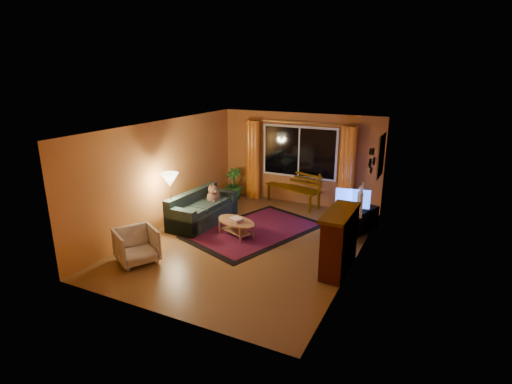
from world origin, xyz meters
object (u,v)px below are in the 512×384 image
at_px(sofa, 203,208).
at_px(armchair, 136,244).
at_px(floor_lamp, 171,203).
at_px(bench, 293,196).
at_px(coffee_table, 236,228).
at_px(tv_console, 355,222).

bearing_deg(sofa, armchair, -87.14).
xyz_separation_m(sofa, floor_lamp, (-0.31, -0.79, 0.31)).
distance_m(sofa, armchair, 2.30).
bearing_deg(floor_lamp, bench, 59.72).
xyz_separation_m(coffee_table, tv_console, (2.35, 1.38, 0.08)).
xyz_separation_m(bench, coffee_table, (-0.34, -2.62, -0.06)).
distance_m(armchair, floor_lamp, 1.57).
relative_size(sofa, armchair, 2.54).
bearing_deg(coffee_table, sofa, 161.84).
xyz_separation_m(armchair, coffee_table, (1.13, 1.93, -0.18)).
relative_size(floor_lamp, coffee_table, 1.35).
bearing_deg(coffee_table, bench, 82.52).
xyz_separation_m(armchair, tv_console, (3.47, 3.31, -0.10)).
height_order(armchair, tv_console, armchair).
relative_size(bench, floor_lamp, 1.17).
distance_m(sofa, coffee_table, 1.20).
xyz_separation_m(bench, armchair, (-1.47, -4.55, 0.13)).
bearing_deg(bench, sofa, -104.29).
xyz_separation_m(bench, sofa, (-1.47, -2.25, 0.14)).
distance_m(sofa, floor_lamp, 0.91).
bearing_deg(armchair, tv_console, -16.79).
height_order(sofa, coffee_table, sofa).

